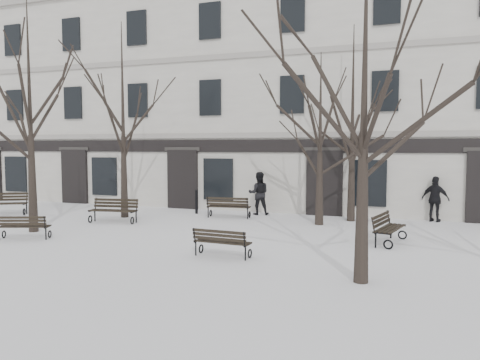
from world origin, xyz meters
The scene contains 17 objects.
ground centered at (0.00, 0.00, 0.00)m, with size 100.00×100.00×0.00m, color white.
building centered at (0.00, 12.96, 5.52)m, with size 40.40×10.20×11.40m.
tree_1 centered at (-5.72, 0.42, 5.17)m, with size 5.79×5.79×8.27m.
tree_2 centered at (6.02, -2.08, 4.91)m, with size 5.50×5.50×7.86m.
tree_4 centered at (-4.60, 4.51, 5.23)m, with size 5.85×5.85×8.36m.
tree_5 centered at (3.73, 5.41, 4.19)m, with size 4.69×4.69×6.70m.
tree_6 centered at (4.80, 6.77, 4.98)m, with size 5.58×5.58×7.97m.
bench_0 centered at (-10.12, 3.25, 0.54)m, with size 2.05×1.58×1.00m.
bench_1 centered at (-4.98, -0.80, 0.44)m, with size 1.70×1.11×0.81m.
bench_2 centered at (2.14, -0.91, 0.44)m, with size 1.64×0.68×0.81m.
bench_3 centered at (-4.19, 3.13, 0.52)m, with size 1.99×0.97×0.96m.
bench_4 centered at (-0.25, 5.81, 0.51)m, with size 1.91×0.86×0.93m.
bench_5 centered at (6.41, 2.61, 0.51)m, with size 1.07×1.97×0.95m.
bollard_a centered at (-2.09, 6.51, 0.60)m, with size 0.14×0.14×1.12m.
bollard_b centered at (4.73, 7.02, 0.64)m, with size 0.15×0.15×1.20m.
pedestrian_b centered at (0.68, 7.20, 0.00)m, with size 0.94×0.73×1.93m, color black.
pedestrian_c centered at (8.07, 7.70, 0.00)m, with size 1.09×0.46×1.87m, color black.
Camera 1 is at (6.95, -12.81, 3.08)m, focal length 35.00 mm.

